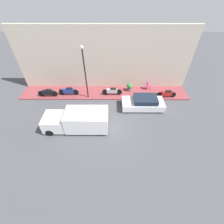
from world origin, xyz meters
name	(u,v)px	position (x,y,z in m)	size (l,w,h in m)	color
ground_plane	(102,128)	(0.00, 0.00, 0.00)	(60.00, 60.00, 0.00)	#47474C
sidewalk	(105,93)	(5.19, 0.00, 0.06)	(2.51, 18.27, 0.12)	brown
building_facade	(104,59)	(6.59, 0.00, 3.31)	(0.30, 18.27, 6.61)	beige
parked_car	(143,103)	(2.69, -3.89, 0.62)	(1.78, 4.03, 1.28)	silver
delivery_van	(77,120)	(-0.01, 2.04, 0.92)	(1.89, 5.33, 1.80)	white
motorcycle_black	(48,93)	(4.41, 6.03, 0.59)	(0.30, 2.08, 0.87)	black
scooter_silver	(112,91)	(4.73, -0.84, 0.58)	(0.30, 2.15, 0.84)	#B7B7BF
motorcycle_red	(167,94)	(4.32, -6.62, 0.56)	(0.30, 2.04, 0.80)	#B21E1E
motorcycle_blue	(69,91)	(4.69, 3.85, 0.60)	(0.30, 2.13, 0.89)	navy
streetlamp	(85,69)	(4.33, 1.73, 3.32)	(0.29, 0.29, 5.35)	black
potted_plant	(130,87)	(5.55, -2.80, 0.60)	(0.61, 0.61, 0.90)	slate
cafe_chair	(148,85)	(5.85, -4.90, 0.66)	(0.40, 0.40, 0.96)	#D8338C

